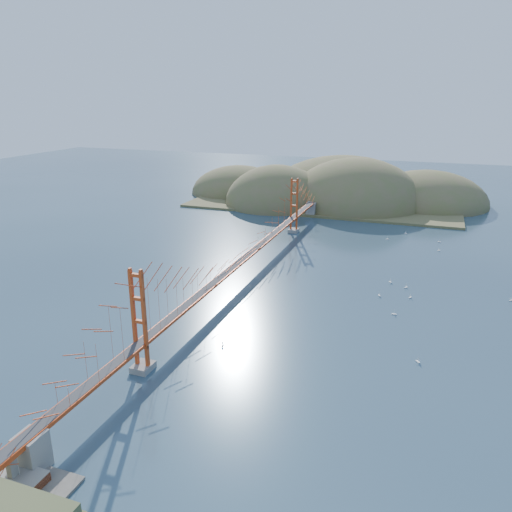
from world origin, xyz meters
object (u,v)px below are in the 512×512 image
(sailboat_2, at_px, (394,314))
(sailboat_1, at_px, (379,295))
(fort, at_px, (21,479))
(bridge, at_px, (243,236))
(sailboat_0, at_px, (410,297))

(sailboat_2, bearing_deg, sailboat_1, 113.88)
(fort, bearing_deg, bridge, 90.48)
(fort, relative_size, sailboat_2, 4.96)
(bridge, bearing_deg, sailboat_1, -0.66)
(sailboat_0, height_order, sailboat_1, sailboat_0)
(fort, bearing_deg, sailboat_0, 62.10)
(sailboat_1, relative_size, sailboat_2, 0.88)
(sailboat_2, bearing_deg, bridge, 165.60)
(sailboat_1, bearing_deg, sailboat_0, 9.81)
(sailboat_2, bearing_deg, fort, -119.88)
(bridge, height_order, sailboat_0, bridge)
(fort, relative_size, sailboat_0, 5.23)
(bridge, bearing_deg, fort, -89.52)
(fort, xyz_separation_m, sailboat_1, (21.31, 47.73, -0.52))
(sailboat_0, bearing_deg, bridge, -178.89)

